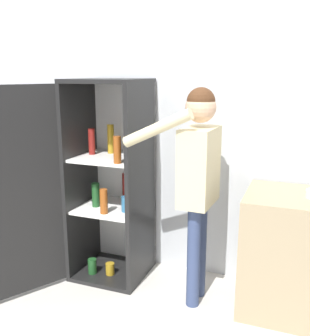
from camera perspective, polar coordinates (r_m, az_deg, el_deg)
name	(u,v)px	position (r m, az deg, el deg)	size (l,w,h in m)	color
ground_plane	(115,320)	(3.11, -5.77, -21.11)	(12.00, 12.00, 0.00)	beige
wall_back	(162,130)	(3.49, 1.00, 5.52)	(7.00, 0.06, 2.55)	silver
refrigerator	(95,183)	(3.39, -8.73, -2.13)	(0.96, 1.12, 1.72)	black
person	(198,169)	(2.92, 6.25, -0.10)	(0.64, 0.53, 1.67)	#384770
counter	(298,255)	(3.16, 20.05, -11.74)	(0.80, 0.64, 0.92)	tan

